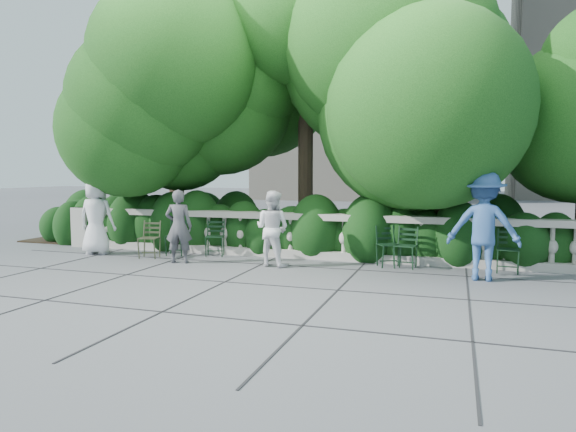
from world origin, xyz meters
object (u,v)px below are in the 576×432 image
(person_businessman, at_px, (96,216))
(person_woman_grey, at_px, (179,226))
(person_casual_man, at_px, (272,228))
(chair_b, at_px, (174,256))
(chair_f, at_px, (507,274))
(chair_d, at_px, (391,268))
(person_older_blue, at_px, (484,226))
(chair_weathered, at_px, (147,259))
(chair_e, at_px, (403,269))
(chair_a, at_px, (214,257))

(person_businessman, relative_size, person_woman_grey, 1.14)
(person_businessman, relative_size, person_casual_man, 1.15)
(chair_b, distance_m, chair_f, 6.99)
(chair_d, height_order, person_businessman, person_businessman)
(person_businessman, xyz_separation_m, person_older_blue, (8.36, -0.24, 0.08))
(chair_f, height_order, chair_weathered, same)
(chair_weathered, bearing_deg, person_older_blue, -12.30)
(chair_d, xyz_separation_m, chair_f, (2.14, 0.04, 0.00))
(chair_d, xyz_separation_m, person_businessman, (-6.69, -0.39, 0.88))
(person_woman_grey, distance_m, person_older_blue, 5.97)
(chair_e, relative_size, chair_f, 1.00)
(person_casual_man, bearing_deg, person_businessman, 9.95)
(chair_a, height_order, chair_f, same)
(person_woman_grey, bearing_deg, chair_a, -128.88)
(person_woman_grey, bearing_deg, chair_d, 174.95)
(chair_d, xyz_separation_m, person_older_blue, (1.67, -0.63, 0.96))
(chair_b, relative_size, person_businessman, 0.48)
(chair_d, height_order, chair_weathered, same)
(chair_e, distance_m, person_woman_grey, 4.67)
(chair_a, relative_size, person_older_blue, 0.44)
(person_woman_grey, xyz_separation_m, person_casual_man, (1.97, 0.30, -0.01))
(chair_weathered, height_order, person_businessman, person_businessman)
(person_casual_man, bearing_deg, chair_b, 2.28)
(chair_d, bearing_deg, chair_a, 150.33)
(chair_b, relative_size, person_older_blue, 0.44)
(chair_weathered, bearing_deg, chair_f, -7.07)
(person_businessman, xyz_separation_m, person_woman_grey, (2.39, -0.41, -0.11))
(chair_a, xyz_separation_m, chair_b, (-0.92, -0.17, 0.00))
(chair_weathered, relative_size, person_casual_man, 0.55)
(chair_weathered, bearing_deg, chair_d, -5.43)
(chair_a, distance_m, chair_weathered, 1.45)
(chair_a, relative_size, person_businessman, 0.48)
(chair_d, distance_m, person_businessman, 6.76)
(person_woman_grey, height_order, person_older_blue, person_older_blue)
(chair_b, height_order, chair_d, same)
(chair_e, bearing_deg, chair_b, -171.51)
(chair_b, distance_m, chair_weathered, 0.63)
(chair_weathered, distance_m, person_casual_man, 2.98)
(chair_d, bearing_deg, person_casual_man, 163.61)
(person_woman_grey, bearing_deg, person_older_blue, 166.05)
(chair_b, xyz_separation_m, chair_weathered, (-0.36, -0.53, 0.00))
(chair_a, relative_size, chair_f, 1.00)
(person_older_blue, bearing_deg, chair_a, -3.51)
(person_casual_man, bearing_deg, chair_a, -8.28)
(chair_b, relative_size, chair_d, 1.00)
(chair_d, relative_size, person_older_blue, 0.44)
(chair_d, relative_size, person_businessman, 0.48)
(chair_d, xyz_separation_m, chair_e, (0.25, -0.07, 0.00))
(chair_a, distance_m, chair_f, 6.07)
(chair_f, bearing_deg, person_businessman, -172.63)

